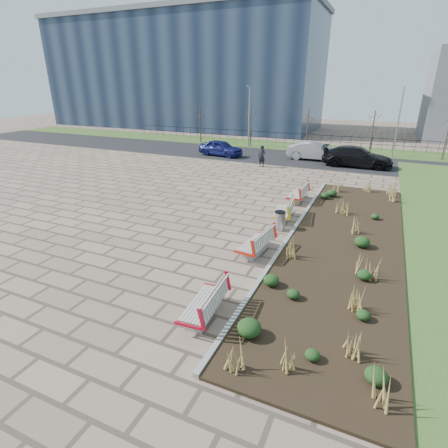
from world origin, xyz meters
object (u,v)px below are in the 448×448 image
at_px(car_blue, 221,148).
at_px(car_silver, 315,151).
at_px(lamp_west, 249,117).
at_px(lamp_east, 398,123).
at_px(car_black, 357,157).
at_px(bench_b, 255,242).
at_px(pedestrian, 262,156).
at_px(bench_c, 283,210).
at_px(bench_a, 203,302).
at_px(litter_bin, 280,221).
at_px(bench_d, 297,193).

height_order(car_blue, car_silver, car_silver).
height_order(car_blue, lamp_west, lamp_west).
bearing_deg(lamp_east, car_black, -117.28).
height_order(bench_b, pedestrian, pedestrian).
distance_m(bench_c, car_blue, 16.63).
distance_m(bench_a, litter_bin, 7.24).
bearing_deg(bench_d, lamp_west, 120.78).
distance_m(bench_b, lamp_east, 23.98).
height_order(bench_c, litter_bin, bench_c).
relative_size(bench_d, car_blue, 0.50).
bearing_deg(bench_a, lamp_west, 103.77).
bearing_deg(bench_d, pedestrian, 123.19).
bearing_deg(lamp_east, lamp_west, 180.00).
relative_size(bench_b, car_silver, 0.45).
bearing_deg(bench_c, litter_bin, -87.42).
bearing_deg(pedestrian, lamp_west, 127.70).
distance_m(bench_a, lamp_west, 29.36).
xyz_separation_m(bench_d, car_blue, (-9.65, 10.37, 0.23)).
distance_m(bench_b, car_silver, 19.34).
distance_m(bench_a, bench_b, 4.52).
relative_size(litter_bin, car_black, 0.16).
bearing_deg(bench_c, lamp_east, 67.87).
bearing_deg(pedestrian, bench_d, -47.61).
xyz_separation_m(litter_bin, lamp_east, (4.75, 20.60, 2.59)).
xyz_separation_m(bench_c, lamp_west, (-9.00, 19.19, 2.54)).
xyz_separation_m(bench_c, lamp_east, (5.00, 19.19, 2.54)).
relative_size(car_silver, lamp_west, 0.77).
height_order(litter_bin, car_blue, car_blue).
distance_m(pedestrian, lamp_east, 13.03).
bearing_deg(bench_b, lamp_east, 84.29).
bearing_deg(car_blue, bench_d, -129.34).
xyz_separation_m(bench_d, car_silver, (-1.31, 12.00, 0.28)).
bearing_deg(pedestrian, lamp_east, 51.57).
xyz_separation_m(pedestrian, car_blue, (-4.94, 2.77, -0.12)).
height_order(bench_a, car_silver, car_silver).
xyz_separation_m(bench_c, car_blue, (-9.65, 13.54, 0.23)).
distance_m(car_blue, car_black, 11.96).
distance_m(bench_b, bench_c, 4.12).
bearing_deg(lamp_west, bench_b, -68.89).
bearing_deg(litter_bin, lamp_east, 77.02).
distance_m(bench_d, car_silver, 12.08).
xyz_separation_m(bench_a, bench_c, (0.00, 8.65, 0.00)).
xyz_separation_m(bench_c, pedestrian, (-4.70, 10.77, 0.35)).
bearing_deg(car_blue, lamp_east, -61.18).
distance_m(bench_c, pedestrian, 11.76).
xyz_separation_m(car_silver, lamp_east, (6.31, 4.02, 2.26)).
height_order(bench_b, car_black, car_black).
bearing_deg(bench_d, bench_c, -88.55).
distance_m(bench_a, car_blue, 24.20).
distance_m(bench_a, pedestrian, 19.99).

